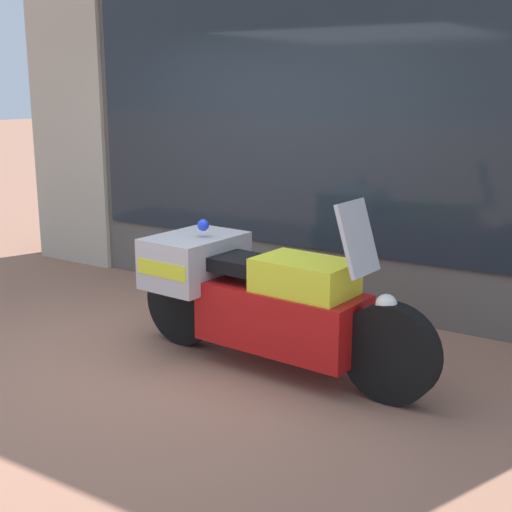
% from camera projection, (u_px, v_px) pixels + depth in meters
% --- Properties ---
extents(ground_plane, '(60.00, 60.00, 0.00)m').
position_uv_depth(ground_plane, '(158.00, 360.00, 5.30)').
color(ground_plane, '#8E604C').
extents(shop_building, '(6.64, 0.55, 3.82)m').
position_uv_depth(shop_building, '(252.00, 93.00, 6.73)').
color(shop_building, '#56514C').
rests_on(shop_building, ground).
extents(window_display, '(5.10, 0.30, 1.82)m').
position_uv_depth(window_display, '(339.00, 256.00, 6.60)').
color(window_display, slate).
rests_on(window_display, ground).
extents(paramedic_motorcycle, '(2.45, 0.78, 1.28)m').
position_uv_depth(paramedic_motorcycle, '(257.00, 295.00, 5.12)').
color(paramedic_motorcycle, black).
rests_on(paramedic_motorcycle, ground).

